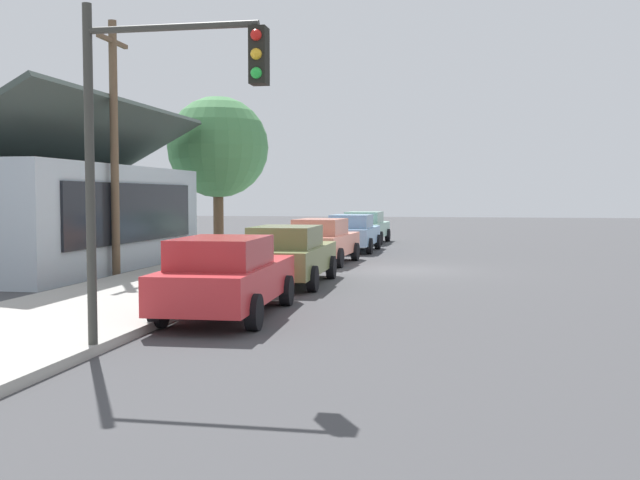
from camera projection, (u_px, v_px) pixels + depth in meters
name	position (u px, v px, depth m)	size (l,w,h in m)	color
ground_plane	(401.00, 270.00, 23.65)	(120.00, 120.00, 0.00)	#424244
sidewalk_curb	(233.00, 265.00, 24.67)	(60.00, 4.20, 0.16)	#A3A099
car_cherry	(227.00, 276.00, 14.53)	(4.94, 2.12, 1.59)	red
car_olive	(289.00, 254.00, 19.77)	(4.86, 2.07, 1.59)	olive
car_coral	(323.00, 241.00, 25.85)	(4.55, 2.15, 1.59)	#EA8C75
car_skyblue	(353.00, 233.00, 31.57)	(4.64, 2.06, 1.59)	#8CB7E0
car_seafoam	(365.00, 227.00, 37.21)	(4.56, 2.23, 1.59)	#9ED1BC
storefront_building	(34.00, 213.00, 24.34)	(11.97, 7.46, 5.39)	#ADBCC6
shade_tree	(218.00, 148.00, 31.55)	(4.32, 4.32, 6.63)	brown
traffic_light_main	(156.00, 120.00, 10.68)	(0.37, 2.79, 5.20)	#383833
utility_pole_wooden	(114.00, 143.00, 21.71)	(1.80, 0.24, 7.50)	brown
fire_hydrant_red	(243.00, 262.00, 20.94)	(0.22, 0.22, 0.71)	red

